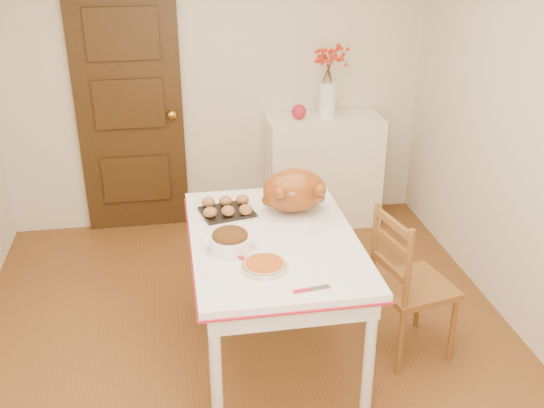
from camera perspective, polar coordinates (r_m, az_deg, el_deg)
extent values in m
cube|color=brown|center=(4.01, -1.95, -13.72)|extent=(3.50, 4.00, 0.00)
cube|color=beige|center=(5.27, -5.19, 11.13)|extent=(3.50, 0.00, 2.50)
cube|color=#39220D|center=(5.29, -12.71, 8.21)|extent=(0.85, 0.06, 2.06)
cube|color=white|center=(5.44, 4.63, 3.01)|extent=(0.95, 0.42, 0.95)
sphere|color=#AB1B2A|center=(5.21, 2.45, 8.33)|extent=(0.12, 0.12, 0.12)
cylinder|color=#A44813|center=(3.25, -0.70, -5.51)|extent=(0.24, 0.24, 0.05)
cylinder|color=white|center=(4.03, -0.23, 1.30)|extent=(0.08, 0.08, 0.11)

